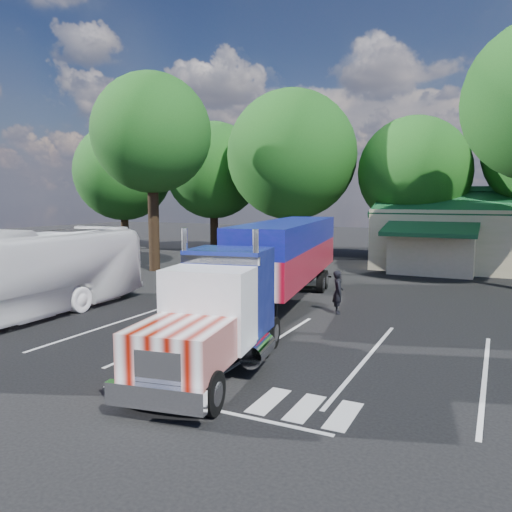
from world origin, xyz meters
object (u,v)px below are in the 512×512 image
at_px(bicycle, 340,276).
at_px(tour_bus, 4,277).
at_px(woman, 338,292).
at_px(semi_truck, 275,262).

distance_m(bicycle, tour_bus, 16.96).
bearing_deg(tour_bus, bicycle, 57.54).
xyz_separation_m(bicycle, tour_bus, (-8.80, -14.43, 1.37)).
xyz_separation_m(woman, tour_bus, (-10.91, -7.06, 0.88)).
xyz_separation_m(semi_truck, tour_bus, (-8.79, -5.46, -0.43)).
bearing_deg(bicycle, tour_bus, -143.90).
bearing_deg(semi_truck, woman, 27.51).
bearing_deg(tour_bus, woman, 31.81).
relative_size(semi_truck, woman, 10.50).
height_order(bicycle, tour_bus, tour_bus).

